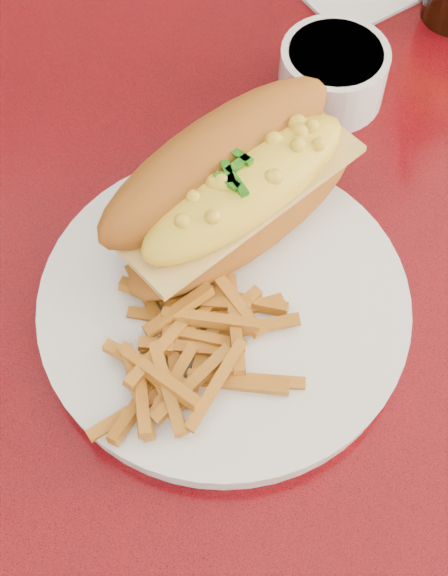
{
  "coord_description": "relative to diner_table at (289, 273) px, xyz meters",
  "views": [
    {
      "loc": [
        -0.11,
        -0.43,
        1.33
      ],
      "look_at": [
        -0.08,
        -0.13,
        0.81
      ],
      "focal_mm": 50.0,
      "sensor_mm": 36.0,
      "label": 1
    }
  ],
  "objects": [
    {
      "name": "ground",
      "position": [
        0.0,
        0.0,
        -0.61
      ],
      "size": [
        8.0,
        8.0,
        0.0
      ],
      "primitive_type": "plane",
      "color": "beige",
      "rests_on": "ground"
    },
    {
      "name": "diner_table",
      "position": [
        0.0,
        0.0,
        0.0
      ],
      "size": [
        1.23,
        0.83,
        0.77
      ],
      "color": "#B40B14",
      "rests_on": "ground"
    },
    {
      "name": "dinner_plate",
      "position": [
        -0.08,
        -0.13,
        0.17
      ],
      "size": [
        0.31,
        0.31,
        0.02
      ],
      "rotation": [
        0.0,
        0.0,
        -0.09
      ],
      "color": "white",
      "rests_on": "diner_table"
    },
    {
      "name": "mac_hoagie",
      "position": [
        -0.06,
        -0.05,
        0.23
      ],
      "size": [
        0.25,
        0.23,
        0.1
      ],
      "rotation": [
        0.0,
        0.0,
        0.63
      ],
      "color": "#A75C1A",
      "rests_on": "dinner_plate"
    },
    {
      "name": "fries_pile",
      "position": [
        -0.11,
        -0.17,
        0.2
      ],
      "size": [
        0.12,
        0.11,
        0.03
      ],
      "primitive_type": null,
      "rotation": [
        0.0,
        0.0,
        -0.03
      ],
      "color": "orange",
      "rests_on": "dinner_plate"
    },
    {
      "name": "fork",
      "position": [
        -0.05,
        -0.05,
        0.18
      ],
      "size": [
        0.03,
        0.14,
        0.0
      ],
      "rotation": [
        0.0,
        0.0,
        1.69
      ],
      "color": "silver",
      "rests_on": "dinner_plate"
    },
    {
      "name": "gravy_ramekin",
      "position": [
        0.04,
        0.09,
        0.19
      ],
      "size": [
        0.11,
        0.11,
        0.05
      ],
      "rotation": [
        0.0,
        0.0,
        -0.14
      ],
      "color": "white",
      "rests_on": "diner_table"
    },
    {
      "name": "sauce_cup_right",
      "position": [
        0.05,
        0.13,
        0.18
      ],
      "size": [
        0.06,
        0.06,
        0.03
      ],
      "rotation": [
        0.0,
        0.0,
        0.25
      ],
      "color": "black",
      "rests_on": "diner_table"
    }
  ]
}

